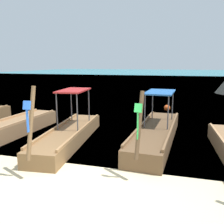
% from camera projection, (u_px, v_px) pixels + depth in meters
% --- Properties ---
extents(ground, '(120.00, 120.00, 0.00)m').
position_uv_depth(ground, '(73.00, 193.00, 6.10)').
color(ground, beige).
extents(sea_water, '(120.00, 120.00, 0.00)m').
position_uv_depth(sea_water, '(171.00, 75.00, 64.29)').
color(sea_water, '#147A89').
rests_on(sea_water, ground).
extents(longtail_boat_orange_ribbon, '(1.37, 5.94, 2.63)m').
position_uv_depth(longtail_boat_orange_ribbon, '(13.00, 128.00, 10.87)').
color(longtail_boat_orange_ribbon, olive).
rests_on(longtail_boat_orange_ribbon, ground).
extents(longtail_boat_blue_ribbon, '(1.73, 6.15, 2.57)m').
position_uv_depth(longtail_boat_blue_ribbon, '(69.00, 134.00, 9.88)').
color(longtail_boat_blue_ribbon, brown).
rests_on(longtail_boat_blue_ribbon, ground).
extents(longtail_boat_green_ribbon, '(1.67, 6.73, 2.43)m').
position_uv_depth(longtail_boat_green_ribbon, '(156.00, 133.00, 9.98)').
color(longtail_boat_green_ribbon, brown).
rests_on(longtail_boat_green_ribbon, ground).
extents(mooring_buoy_near, '(0.43, 0.43, 0.43)m').
position_uv_depth(mooring_buoy_near, '(167.00, 108.00, 16.37)').
color(mooring_buoy_near, '#EA5119').
rests_on(mooring_buoy_near, sea_water).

